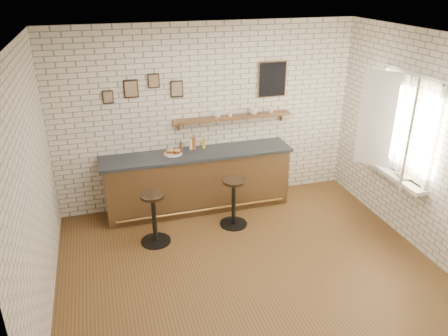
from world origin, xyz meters
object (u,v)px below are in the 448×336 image
at_px(bar_counter, 198,181).
at_px(shelf_cup_b, 230,114).
at_px(sandwich_plate, 173,154).
at_px(bitters_bottle_brown, 181,146).
at_px(shelf_cup_c, 254,111).
at_px(bar_stool_left, 154,217).
at_px(shelf_cup_d, 271,110).
at_px(condiment_bottle_yellow, 204,144).
at_px(book_lower, 397,176).
at_px(bitters_bottle_white, 191,145).
at_px(shelf_cup_a, 217,115).
at_px(bitters_bottle_amber, 194,143).
at_px(book_upper, 399,175).
at_px(bar_stool_right, 234,201).
at_px(ciabatta_sandwich, 174,151).

xyz_separation_m(bar_counter, shelf_cup_b, (0.61, 0.20, 1.04)).
bearing_deg(sandwich_plate, bitters_bottle_brown, 38.72).
xyz_separation_m(shelf_cup_b, shelf_cup_c, (0.41, 0.00, 0.01)).
xyz_separation_m(sandwich_plate, shelf_cup_b, (1.00, 0.16, 0.53)).
bearing_deg(bar_stool_left, shelf_cup_d, 25.18).
xyz_separation_m(condiment_bottle_yellow, book_lower, (2.50, -1.70, -0.14)).
relative_size(bar_counter, bitters_bottle_white, 15.13).
xyz_separation_m(sandwich_plate, shelf_cup_c, (1.41, 0.16, 0.54)).
relative_size(sandwich_plate, shelf_cup_d, 2.97).
relative_size(sandwich_plate, shelf_cup_b, 3.10).
xyz_separation_m(sandwich_plate, shelf_cup_a, (0.78, 0.16, 0.53)).
bearing_deg(shelf_cup_a, sandwich_plate, 163.15).
height_order(bitters_bottle_brown, bitters_bottle_amber, bitters_bottle_amber).
height_order(bitters_bottle_brown, book_upper, bitters_bottle_brown).
xyz_separation_m(shelf_cup_b, book_upper, (2.03, -1.77, -0.58)).
relative_size(bitters_bottle_brown, bar_stool_right, 0.23).
bearing_deg(bitters_bottle_amber, shelf_cup_a, 4.91).
height_order(sandwich_plate, shelf_cup_c, shelf_cup_c).
bearing_deg(shelf_cup_a, book_upper, -66.69).
height_order(shelf_cup_a, shelf_cup_c, shelf_cup_c).
height_order(bar_stool_left, bar_stool_right, bar_stool_left).
distance_m(sandwich_plate, bitters_bottle_white, 0.35).
relative_size(sandwich_plate, shelf_cup_c, 2.04).
relative_size(sandwich_plate, book_upper, 1.20).
bearing_deg(sandwich_plate, shelf_cup_b, 9.15).
height_order(bitters_bottle_white, shelf_cup_a, shelf_cup_a).
distance_m(bar_stool_left, shelf_cup_d, 2.66).
relative_size(bitters_bottle_white, book_upper, 0.88).
distance_m(ciabatta_sandwich, shelf_cup_d, 1.79).
xyz_separation_m(bar_stool_left, shelf_cup_a, (1.25, 1.03, 1.12)).
relative_size(bitters_bottle_brown, condiment_bottle_yellow, 1.08).
bearing_deg(shelf_cup_d, condiment_bottle_yellow, -163.50).
xyz_separation_m(bitters_bottle_brown, shelf_cup_b, (0.84, 0.04, 0.46)).
bearing_deg(bar_stool_right, book_lower, -20.67).
relative_size(bitters_bottle_white, bar_stool_right, 0.26).
height_order(bitters_bottle_amber, bar_stool_right, bitters_bottle_amber).
height_order(ciabatta_sandwich, shelf_cup_a, shelf_cup_a).
height_order(bitters_bottle_brown, book_lower, bitters_bottle_brown).
height_order(sandwich_plate, book_upper, sandwich_plate).
bearing_deg(bar_counter, shelf_cup_c, 11.11).
bearing_deg(book_lower, bitters_bottle_white, 156.10).
distance_m(bitters_bottle_brown, bar_stool_right, 1.25).
distance_m(bitters_bottle_amber, book_upper, 3.18).
distance_m(bitters_bottle_white, shelf_cup_c, 1.19).
bearing_deg(bar_stool_right, shelf_cup_c, 55.05).
height_order(bitters_bottle_amber, shelf_cup_d, shelf_cup_d).
xyz_separation_m(bitters_bottle_brown, shelf_cup_a, (0.62, 0.04, 0.46)).
distance_m(bitters_bottle_amber, bar_stool_left, 1.47).
height_order(ciabatta_sandwich, bitters_bottle_white, bitters_bottle_white).
bearing_deg(bitters_bottle_brown, shelf_cup_d, 1.29).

